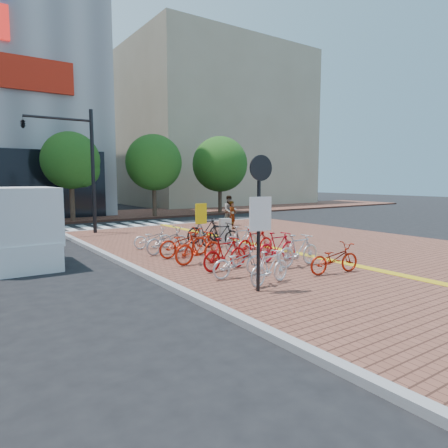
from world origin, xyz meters
TOP-DOWN VIEW (x-y plane):
  - ground at (0.00, 0.00)m, footprint 120.00×120.00m
  - tactile_strip at (2.00, -5.00)m, footprint 0.40×34.00m
  - kerb_west at (-4.00, -5.00)m, footprint 0.25×34.00m
  - kerb_north at (3.00, 12.00)m, footprint 14.00×0.25m
  - far_sidewalk at (0.00, 21.00)m, footprint 70.00×8.00m
  - building_beige at (18.00, 32.00)m, footprint 20.00×18.00m
  - crosswalk at (0.50, 14.00)m, footprint 7.50×4.00m
  - street_trees at (5.04, 17.45)m, footprint 16.20×4.60m
  - bike_0 at (-1.87, -2.48)m, footprint 1.61×0.71m
  - bike_1 at (-2.08, -1.34)m, footprint 1.73×0.67m
  - bike_2 at (-1.86, -0.38)m, footprint 1.76×0.64m
  - bike_3 at (-2.06, 0.88)m, footprint 1.85×0.59m
  - bike_4 at (-1.90, 2.19)m, footprint 1.99×0.71m
  - bike_5 at (-2.10, 3.13)m, footprint 1.97×0.96m
  - bike_6 at (-2.08, 4.49)m, footprint 1.64×0.72m
  - bike_7 at (0.54, -2.61)m, footprint 1.82×0.88m
  - bike_8 at (0.35, -1.33)m, footprint 1.77×0.51m
  - bike_9 at (0.38, -0.30)m, footprint 1.70×0.48m
  - bike_10 at (0.32, 0.83)m, footprint 1.75×0.61m
  - bike_11 at (0.55, 1.96)m, footprint 1.68×0.58m
  - bike_12 at (0.41, 3.26)m, footprint 1.78×0.72m
  - bike_13 at (0.44, 4.49)m, footprint 1.95×0.66m
  - pedestrian_a at (4.32, 7.84)m, footprint 0.68×0.60m
  - pedestrian_b at (5.20, 9.33)m, footprint 1.02×0.88m
  - utility_box at (1.29, 4.19)m, footprint 0.57×0.48m
  - yellow_sign at (-0.71, 2.96)m, footprint 0.51×0.12m
  - notice_sign at (-2.53, -2.83)m, footprint 0.63×0.17m
  - traffic_light_pole at (-4.05, 10.60)m, footprint 3.40×1.31m
  - box_truck at (-6.85, 5.10)m, footprint 2.09×4.66m

SIDE VIEW (x-z plane):
  - ground at x=0.00m, z-range 0.00..0.00m
  - crosswalk at x=0.50m, z-range 0.00..0.01m
  - far_sidewalk at x=0.00m, z-range 0.00..0.15m
  - kerb_west at x=-4.00m, z-range 0.00..0.15m
  - kerb_north at x=3.00m, z-range 0.00..0.15m
  - tactile_strip at x=2.00m, z-range 0.15..0.16m
  - bike_6 at x=-2.08m, z-range 0.15..0.98m
  - bike_1 at x=-2.08m, z-range 0.15..1.05m
  - bike_7 at x=0.54m, z-range 0.15..1.07m
  - bike_0 at x=-1.87m, z-range 0.15..1.09m
  - bike_11 at x=0.55m, z-range 0.15..1.14m
  - bike_5 at x=-2.10m, z-range 0.15..1.14m
  - bike_9 at x=0.38m, z-range 0.15..1.17m
  - bike_10 at x=0.32m, z-range 0.15..1.18m
  - bike_2 at x=-1.86m, z-range 0.15..1.18m
  - bike_12 at x=0.41m, z-range 0.15..1.19m
  - bike_4 at x=-1.90m, z-range 0.15..1.20m
  - bike_8 at x=0.35m, z-range 0.15..1.21m
  - utility_box at x=1.29m, z-range 0.15..1.21m
  - bike_3 at x=-2.06m, z-range 0.15..1.25m
  - bike_13 at x=0.44m, z-range 0.15..1.30m
  - pedestrian_a at x=4.32m, z-range 0.15..1.73m
  - pedestrian_b at x=5.20m, z-range 0.15..1.96m
  - box_truck at x=-6.85m, z-range -0.08..2.61m
  - yellow_sign at x=-0.71m, z-range 0.51..2.38m
  - notice_sign at x=-2.53m, z-range 0.59..3.99m
  - street_trees at x=5.04m, z-range 0.92..7.27m
  - traffic_light_pole at x=-4.05m, z-range 1.36..7.70m
  - building_beige at x=18.00m, z-range 0.00..18.00m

